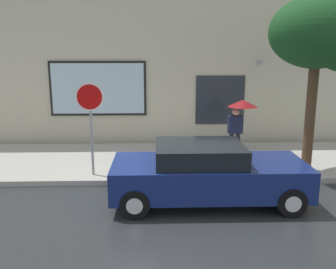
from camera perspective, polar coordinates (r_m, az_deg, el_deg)
ground_plane at (r=8.97m, az=-1.89°, el=-10.09°), size 60.00×60.00×0.00m
sidewalk at (r=11.77m, az=-1.86°, el=-4.06°), size 20.00×4.00×0.15m
building_facade at (r=13.76m, az=-2.02°, el=12.77°), size 20.00×0.67×7.00m
parked_car at (r=8.69m, az=6.01°, el=-5.95°), size 4.45×1.93×1.41m
fire_hydrant at (r=10.77m, az=-0.81°, el=-3.30°), size 0.30×0.44×0.72m
pedestrian_with_umbrella at (r=11.83m, az=11.04°, el=3.38°), size 0.93×0.93×1.84m
street_tree at (r=10.85m, az=22.68°, el=13.82°), size 2.56×2.18×4.78m
stop_sign at (r=10.02m, az=-11.87°, el=3.63°), size 0.76×0.10×2.53m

